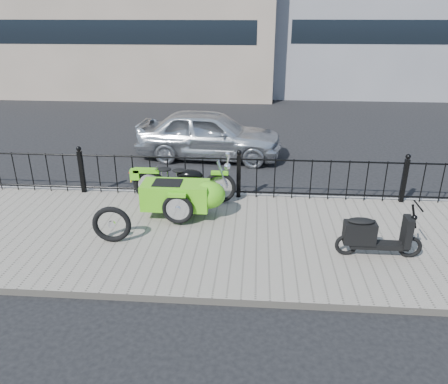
# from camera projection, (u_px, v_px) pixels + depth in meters

# --- Properties ---
(ground) EXTENTS (120.00, 120.00, 0.00)m
(ground) POSITION_uv_depth(u_px,v_px,m) (235.00, 229.00, 8.50)
(ground) COLOR black
(ground) RESTS_ON ground
(sidewalk) EXTENTS (30.00, 3.80, 0.12)m
(sidewalk) POSITION_uv_depth(u_px,v_px,m) (234.00, 238.00, 8.02)
(sidewalk) COLOR gray
(sidewalk) RESTS_ON ground
(curb) EXTENTS (30.00, 0.10, 0.12)m
(curb) POSITION_uv_depth(u_px,v_px,m) (239.00, 196.00, 9.80)
(curb) COLOR gray
(curb) RESTS_ON ground
(iron_fence) EXTENTS (14.11, 0.11, 1.08)m
(iron_fence) POSITION_uv_depth(u_px,v_px,m) (239.00, 177.00, 9.47)
(iron_fence) COLOR black
(iron_fence) RESTS_ON sidewalk
(motorcycle_sidecar) EXTENTS (2.28, 1.48, 0.98)m
(motorcycle_sidecar) POSITION_uv_depth(u_px,v_px,m) (186.00, 192.00, 8.65)
(motorcycle_sidecar) COLOR black
(motorcycle_sidecar) RESTS_ON sidewalk
(scooter) EXTENTS (1.43, 0.42, 0.97)m
(scooter) POSITION_uv_depth(u_px,v_px,m) (373.00, 236.00, 7.20)
(scooter) COLOR black
(scooter) RESTS_ON sidewalk
(spare_tire) EXTENTS (0.69, 0.16, 0.69)m
(spare_tire) POSITION_uv_depth(u_px,v_px,m) (112.00, 224.00, 7.65)
(spare_tire) COLOR black
(spare_tire) RESTS_ON sidewalk
(sedan_car) EXTENTS (4.16, 1.92, 1.38)m
(sedan_car) POSITION_uv_depth(u_px,v_px,m) (209.00, 134.00, 12.26)
(sedan_car) COLOR silver
(sedan_car) RESTS_ON ground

